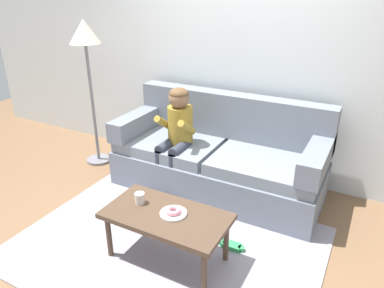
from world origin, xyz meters
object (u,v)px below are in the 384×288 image
couch (219,158)px  coffee_table (166,219)px  mug (140,198)px  toy_controller (232,246)px  floor_lamp (86,46)px  donut (173,211)px  person_child (177,130)px

couch → coffee_table: size_ratio=2.24×
coffee_table → mug: size_ratio=10.76×
coffee_table → toy_controller: coffee_table is taller
coffee_table → couch: bearing=94.6°
couch → toy_controller: couch is taller
mug → floor_lamp: floor_lamp is taller
mug → floor_lamp: (-1.43, 1.07, 0.94)m
coffee_table → donut: 0.10m
coffee_table → floor_lamp: 2.27m
floor_lamp → coffee_table: bearing=-33.0°
coffee_table → toy_controller: (0.42, 0.35, -0.36)m
toy_controller → coffee_table: bearing=-171.3°
couch → donut: (0.15, -1.20, 0.11)m
couch → floor_lamp: (-1.60, -0.12, 1.06)m
couch → coffee_table: 1.23m
person_child → toy_controller: person_child is taller
coffee_table → donut: donut is taller
floor_lamp → person_child: bearing=-4.4°
person_child → toy_controller: 1.30m
person_child → floor_lamp: 1.41m
couch → person_child: person_child is taller
mug → toy_controller: 0.88m
person_child → floor_lamp: size_ratio=0.65×
person_child → floor_lamp: floor_lamp is taller
toy_controller → couch: bearing=89.4°
toy_controller → mug: bearing=173.9°
floor_lamp → mug: bearing=-36.9°
couch → person_child: 0.55m
coffee_table → person_child: bearing=116.1°
floor_lamp → donut: bearing=-31.7°
donut → toy_controller: 0.66m
mug → floor_lamp: bearing=143.1°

